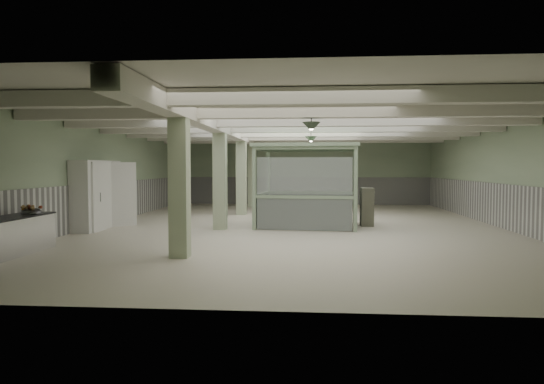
{
  "coord_description": "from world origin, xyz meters",
  "views": [
    {
      "loc": [
        0.48,
        -16.84,
        2.08
      ],
      "look_at": [
        -0.7,
        -1.96,
        1.3
      ],
      "focal_mm": 32.0,
      "sensor_mm": 36.0,
      "label": 1
    }
  ],
  "objects": [
    {
      "name": "filing_cabinet",
      "position": [
        2.47,
        0.34,
        0.67
      ],
      "size": [
        0.44,
        0.62,
        1.34
      ],
      "primitive_type": "cube",
      "rotation": [
        0.0,
        0.0,
        0.01
      ],
      "color": "#5E5E4E",
      "rests_on": "floor"
    },
    {
      "name": "wall_front",
      "position": [
        0.0,
        -10.0,
        1.8
      ],
      "size": [
        14.0,
        0.02,
        3.6
      ],
      "primitive_type": "cube",
      "color": "#9BAF8C",
      "rests_on": "floor"
    },
    {
      "name": "girder",
      "position": [
        -2.5,
        0.0,
        3.38
      ],
      "size": [
        0.45,
        19.9,
        0.4
      ],
      "primitive_type": "cube",
      "color": "beige",
      "rests_on": "ceiling"
    },
    {
      "name": "column_d",
      "position": [
        -2.5,
        8.0,
        1.8
      ],
      "size": [
        0.42,
        0.42,
        3.6
      ],
      "primitive_type": "cube",
      "color": "#A8B894",
      "rests_on": "floor"
    },
    {
      "name": "beam_g",
      "position": [
        0.0,
        7.5,
        3.42
      ],
      "size": [
        13.9,
        0.35,
        0.32
      ],
      "primitive_type": "cube",
      "color": "beige",
      "rests_on": "ceiling"
    },
    {
      "name": "floor",
      "position": [
        0.0,
        0.0,
        0.0
      ],
      "size": [
        20.0,
        20.0,
        0.0
      ],
      "primitive_type": "plane",
      "color": "silver",
      "rests_on": "ground"
    },
    {
      "name": "pendant_mid",
      "position": [
        0.5,
        0.5,
        3.05
      ],
      "size": [
        0.44,
        0.44,
        0.22
      ],
      "primitive_type": "cone",
      "rotation": [
        3.14,
        0.0,
        0.0
      ],
      "color": "#313F2F",
      "rests_on": "ceiling"
    },
    {
      "name": "column_b",
      "position": [
        -2.5,
        -1.0,
        1.8
      ],
      "size": [
        0.42,
        0.42,
        3.6
      ],
      "primitive_type": "cube",
      "color": "#A8B894",
      "rests_on": "floor"
    },
    {
      "name": "beam_b",
      "position": [
        0.0,
        -5.0,
        3.42
      ],
      "size": [
        13.9,
        0.35,
        0.32
      ],
      "primitive_type": "cube",
      "color": "beige",
      "rests_on": "ceiling"
    },
    {
      "name": "wainscot_left",
      "position": [
        -6.97,
        0.0,
        0.75
      ],
      "size": [
        0.05,
        19.9,
        1.5
      ],
      "primitive_type": "cube",
      "color": "silver",
      "rests_on": "floor"
    },
    {
      "name": "wainscot_back",
      "position": [
        0.0,
        9.97,
        0.75
      ],
      "size": [
        13.9,
        0.05,
        1.5
      ],
      "primitive_type": "cube",
      "color": "silver",
      "rests_on": "floor"
    },
    {
      "name": "wall_right",
      "position": [
        7.0,
        0.0,
        1.8
      ],
      "size": [
        0.02,
        20.0,
        3.6
      ],
      "primitive_type": "cube",
      "color": "#9BAF8C",
      "rests_on": "floor"
    },
    {
      "name": "column_a",
      "position": [
        -2.5,
        -6.0,
        1.8
      ],
      "size": [
        0.42,
        0.42,
        3.6
      ],
      "primitive_type": "cube",
      "color": "#A8B894",
      "rests_on": "floor"
    },
    {
      "name": "pendant_front",
      "position": [
        0.5,
        -5.0,
        3.05
      ],
      "size": [
        0.44,
        0.44,
        0.22
      ],
      "primitive_type": "cone",
      "rotation": [
        3.14,
        0.0,
        0.0
      ],
      "color": "#313F2F",
      "rests_on": "ceiling"
    },
    {
      "name": "ceiling",
      "position": [
        0.0,
        0.0,
        3.6
      ],
      "size": [
        14.0,
        20.0,
        0.02
      ],
      "primitive_type": "cube",
      "color": "silver",
      "rests_on": "wall_back"
    },
    {
      "name": "wainscot_right",
      "position": [
        6.97,
        0.0,
        0.75
      ],
      "size": [
        0.05,
        19.9,
        1.5
      ],
      "primitive_type": "cube",
      "color": "silver",
      "rests_on": "floor"
    },
    {
      "name": "walkin_cooler",
      "position": [
        -6.62,
        -1.19,
        1.19
      ],
      "size": [
        1.18,
        2.59,
        2.37
      ],
      "color": "white",
      "rests_on": "floor"
    },
    {
      "name": "beam_d",
      "position": [
        0.0,
        0.0,
        3.42
      ],
      "size": [
        13.9,
        0.35,
        0.32
      ],
      "primitive_type": "cube",
      "color": "beige",
      "rests_on": "ceiling"
    },
    {
      "name": "wall_back",
      "position": [
        0.0,
        10.0,
        1.8
      ],
      "size": [
        14.0,
        0.02,
        3.6
      ],
      "primitive_type": "cube",
      "color": "#9BAF8C",
      "rests_on": "floor"
    },
    {
      "name": "beam_c",
      "position": [
        0.0,
        -2.5,
        3.42
      ],
      "size": [
        13.9,
        0.35,
        0.32
      ],
      "primitive_type": "cube",
      "color": "beige",
      "rests_on": "ceiling"
    },
    {
      "name": "pendant_back",
      "position": [
        0.5,
        5.5,
        3.05
      ],
      "size": [
        0.44,
        0.44,
        0.22
      ],
      "primitive_type": "cone",
      "rotation": [
        3.14,
        0.0,
        0.0
      ],
      "color": "#313F2F",
      "rests_on": "ceiling"
    },
    {
      "name": "beam_e",
      "position": [
        0.0,
        2.5,
        3.42
      ],
      "size": [
        13.9,
        0.35,
        0.32
      ],
      "primitive_type": "cube",
      "color": "beige",
      "rests_on": "ceiling"
    },
    {
      "name": "orange_bowl",
      "position": [
        -6.56,
        -5.36,
        0.95
      ],
      "size": [
        0.27,
        0.27,
        0.1
      ],
      "primitive_type": "cylinder",
      "rotation": [
        0.0,
        0.0,
        0.0
      ],
      "color": "#B2B2B7",
      "rests_on": "prep_counter"
    },
    {
      "name": "column_c",
      "position": [
        -2.5,
        4.0,
        1.8
      ],
      "size": [
        0.42,
        0.42,
        3.6
      ],
      "primitive_type": "cube",
      "color": "#A8B894",
      "rests_on": "floor"
    },
    {
      "name": "veg_colander",
      "position": [
        -6.39,
        -5.42,
        1.01
      ],
      "size": [
        0.62,
        0.62,
        0.22
      ],
      "primitive_type": null,
      "rotation": [
        0.0,
        0.0,
        -0.3
      ],
      "color": "#3D3C41",
      "rests_on": "prep_counter"
    },
    {
      "name": "wall_left",
      "position": [
        -7.0,
        0.0,
        1.8
      ],
      "size": [
        0.02,
        20.0,
        3.6
      ],
      "primitive_type": "cube",
      "color": "#9BAF8C",
      "rests_on": "floor"
    },
    {
      "name": "beam_a",
      "position": [
        0.0,
        -7.5,
        3.42
      ],
      "size": [
        13.9,
        0.35,
        0.32
      ],
      "primitive_type": "cube",
      "color": "beige",
      "rests_on": "ceiling"
    },
    {
      "name": "beam_f",
      "position": [
        0.0,
        5.0,
        3.42
      ],
      "size": [
        13.9,
        0.35,
        0.32
      ],
      "primitive_type": "cube",
      "color": "beige",
      "rests_on": "ceiling"
    },
    {
      "name": "guard_booth",
      "position": [
        0.39,
        0.15,
        1.9
      ],
      "size": [
        3.76,
        3.26,
        2.86
      ],
      "rotation": [
        0.0,
        0.0,
        -0.08
      ],
      "color": "gray",
      "rests_on": "floor"
    }
  ]
}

